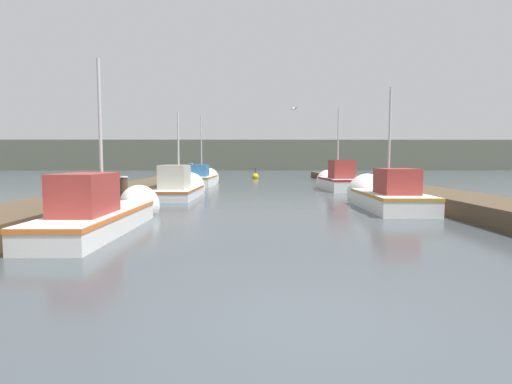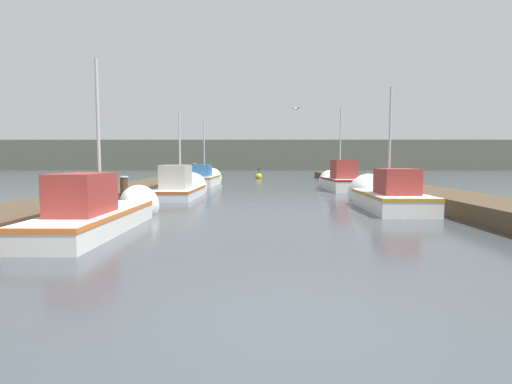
# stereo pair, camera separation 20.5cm
# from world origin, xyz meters

# --- Properties ---
(ground_plane) EXTENTS (200.00, 200.00, 0.00)m
(ground_plane) POSITION_xyz_m (0.00, 0.00, 0.00)
(ground_plane) COLOR #3D4449
(dock_left) EXTENTS (2.29, 40.00, 0.52)m
(dock_left) POSITION_xyz_m (-6.36, 16.00, 0.26)
(dock_left) COLOR #4C3D2B
(dock_left) RESTS_ON ground_plane
(dock_right) EXTENTS (2.29, 40.00, 0.52)m
(dock_right) POSITION_xyz_m (6.36, 16.00, 0.26)
(dock_right) COLOR #4C3D2B
(dock_right) RESTS_ON ground_plane
(distant_shore_ridge) EXTENTS (120.00, 16.00, 4.92)m
(distant_shore_ridge) POSITION_xyz_m (0.00, 68.30, 2.46)
(distant_shore_ridge) COLOR #565B4C
(distant_shore_ridge) RESTS_ON ground_plane
(fishing_boat_0) EXTENTS (1.43, 5.79, 4.46)m
(fishing_boat_0) POSITION_xyz_m (-4.25, 5.84, 0.42)
(fishing_boat_0) COLOR silver
(fishing_boat_0) RESTS_ON ground_plane
(fishing_boat_1) EXTENTS (1.86, 5.15, 4.68)m
(fishing_boat_1) POSITION_xyz_m (4.07, 10.17, 0.43)
(fishing_boat_1) COLOR silver
(fishing_boat_1) RESTS_ON ground_plane
(fishing_boat_2) EXTENTS (1.83, 5.44, 4.44)m
(fishing_boat_2) POSITION_xyz_m (-3.99, 14.51, 0.41)
(fishing_boat_2) COLOR silver
(fishing_boat_2) RESTS_ON ground_plane
(fishing_boat_3) EXTENTS (1.68, 5.01, 4.98)m
(fishing_boat_3) POSITION_xyz_m (4.18, 18.65, 0.55)
(fishing_boat_3) COLOR silver
(fishing_boat_3) RESTS_ON ground_plane
(fishing_boat_4) EXTENTS (1.84, 5.85, 5.00)m
(fishing_boat_4) POSITION_xyz_m (-4.02, 23.06, 0.44)
(fishing_boat_4) COLOR silver
(fishing_boat_4) RESTS_ON ground_plane
(mooring_piling_0) EXTENTS (0.28, 0.28, 1.42)m
(mooring_piling_0) POSITION_xyz_m (-5.22, 26.04, 0.72)
(mooring_piling_0) COLOR #473523
(mooring_piling_0) RESTS_ON ground_plane
(mooring_piling_1) EXTENTS (0.34, 0.34, 1.28)m
(mooring_piling_1) POSITION_xyz_m (-5.34, 20.33, 0.65)
(mooring_piling_1) COLOR #473523
(mooring_piling_1) RESTS_ON ground_plane
(mooring_piling_2) EXTENTS (0.30, 0.30, 1.13)m
(mooring_piling_2) POSITION_xyz_m (-5.09, 9.87, 0.57)
(mooring_piling_2) COLOR #473523
(mooring_piling_2) RESTS_ON ground_plane
(channel_buoy) EXTENTS (0.62, 0.62, 1.12)m
(channel_buoy) POSITION_xyz_m (-0.38, 32.32, 0.17)
(channel_buoy) COLOR gold
(channel_buoy) RESTS_ON ground_plane
(seagull_lead) EXTENTS (0.49, 0.46, 0.12)m
(seagull_lead) POSITION_xyz_m (1.71, 18.96, 4.59)
(seagull_lead) COLOR white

